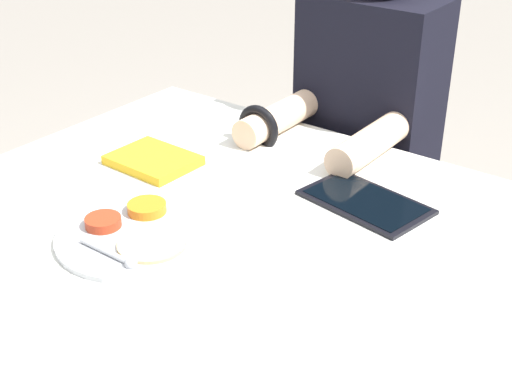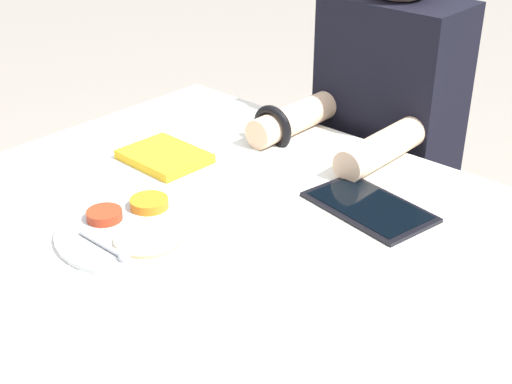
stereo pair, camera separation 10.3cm
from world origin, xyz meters
TOP-DOWN VIEW (x-y plane):
  - dining_table at (0.00, 0.00)m, footprint 1.17×1.03m
  - thali_tray at (-0.09, -0.11)m, footprint 0.29×0.29m
  - red_notebook at (-0.28, 0.13)m, footprint 0.18×0.14m
  - tablet_device at (0.18, 0.25)m, footprint 0.27×0.18m
  - person_diner at (-0.04, 0.65)m, footprint 0.34×0.47m

SIDE VIEW (x-z plane):
  - dining_table at x=0.00m, z-range 0.00..0.74m
  - person_diner at x=-0.04m, z-range -0.03..1.19m
  - tablet_device at x=0.18m, z-range 0.74..0.75m
  - thali_tray at x=-0.09m, z-range 0.74..0.77m
  - red_notebook at x=-0.28m, z-range 0.74..0.76m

